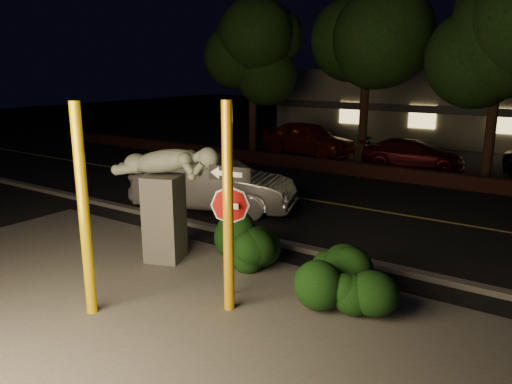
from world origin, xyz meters
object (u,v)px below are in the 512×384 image
yellow_pole_left (84,212)px  sculpture (165,191)px  yellow_pole_right (228,210)px  parked_car_red (308,138)px  signpost (230,206)px  silver_sedan (214,184)px  parked_car_darkred (412,154)px

yellow_pole_left → sculpture: yellow_pole_left is taller
yellow_pole_right → parked_car_red: (-6.49, 14.78, -1.01)m
signpost → silver_sedan: bearing=123.5°
signpost → parked_car_red: signpost is taller
parked_car_darkred → parked_car_red: bearing=72.5°
signpost → parked_car_red: (-6.19, 14.34, -0.94)m
yellow_pole_right → sculpture: size_ratio=1.43×
yellow_pole_left → yellow_pole_right: bearing=37.4°
yellow_pole_right → signpost: (-0.30, 0.44, -0.07)m
signpost → parked_car_darkred: (-1.02, 13.88, -1.14)m
signpost → silver_sedan: (-3.86, 4.31, -0.96)m
yellow_pole_right → parked_car_darkred: bearing=95.3°
parked_car_darkred → yellow_pole_right: bearing=172.9°
yellow_pole_right → signpost: 0.54m
yellow_pole_right → signpost: bearing=124.4°
silver_sedan → parked_car_darkred: bearing=-36.3°
parked_car_darkred → yellow_pole_left: bearing=165.6°
silver_sedan → parked_car_red: size_ratio=1.00×
yellow_pole_left → parked_car_red: size_ratio=0.77×
yellow_pole_left → yellow_pole_right: size_ratio=1.00×
yellow_pole_right → silver_sedan: bearing=131.3°
signpost → silver_sedan: size_ratio=0.52×
signpost → parked_car_red: size_ratio=0.52×
signpost → parked_car_darkred: signpost is taller
sculpture → parked_car_darkred: sculpture is taller
silver_sedan → parked_car_red: bearing=-6.7°
sculpture → parked_car_red: size_ratio=0.54×
silver_sedan → signpost: bearing=-157.9°
yellow_pole_left → silver_sedan: yellow_pole_left is taller
sculpture → parked_car_red: sculpture is taller
parked_car_red → parked_car_darkred: 5.19m
sculpture → yellow_pole_right: bearing=-43.5°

